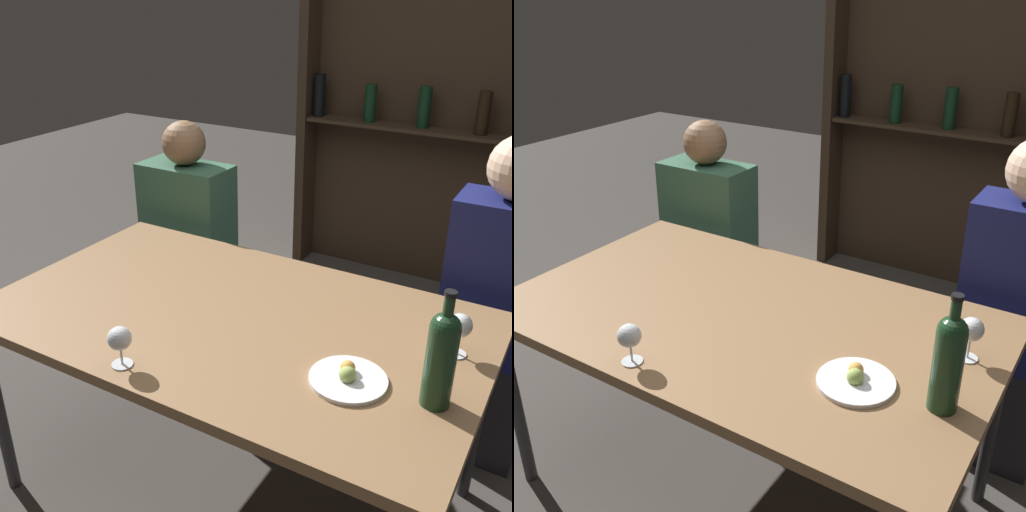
# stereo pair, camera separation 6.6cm
# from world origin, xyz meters

# --- Properties ---
(ground_plane) EXTENTS (10.00, 10.00, 0.00)m
(ground_plane) POSITION_xyz_m (0.00, 0.00, 0.00)
(ground_plane) COLOR #47423D
(dining_table) EXTENTS (1.57, 0.93, 0.75)m
(dining_table) POSITION_xyz_m (0.00, 0.00, 0.69)
(dining_table) COLOR olive
(dining_table) RESTS_ON ground_plane
(wine_rack_wall) EXTENTS (1.48, 0.21, 2.38)m
(wine_rack_wall) POSITION_xyz_m (0.00, 2.02, 1.20)
(wine_rack_wall) COLOR #38281C
(wine_rack_wall) RESTS_ON ground_plane
(wine_bottle) EXTENTS (0.08, 0.08, 0.32)m
(wine_bottle) POSITION_xyz_m (0.67, -0.11, 0.89)
(wine_bottle) COLOR #19381E
(wine_bottle) RESTS_ON dining_table
(wine_glass_0) EXTENTS (0.07, 0.07, 0.13)m
(wine_glass_0) POSITION_xyz_m (0.66, 0.13, 0.84)
(wine_glass_0) COLOR silver
(wine_glass_0) RESTS_ON dining_table
(wine_glass_1) EXTENTS (0.07, 0.07, 0.12)m
(wine_glass_1) POSITION_xyz_m (-0.12, -0.39, 0.83)
(wine_glass_1) COLOR silver
(wine_glass_1) RESTS_ON dining_table
(food_plate_0) EXTENTS (0.21, 0.21, 0.05)m
(food_plate_0) POSITION_xyz_m (0.45, -0.14, 0.76)
(food_plate_0) COLOR white
(food_plate_0) RESTS_ON dining_table
(seated_person_left) EXTENTS (0.41, 0.22, 1.16)m
(seated_person_left) POSITION_xyz_m (-0.68, 0.67, 0.54)
(seated_person_left) COLOR #26262B
(seated_person_left) RESTS_ON ground_plane
(seated_person_right) EXTENTS (0.36, 0.22, 1.27)m
(seated_person_right) POSITION_xyz_m (0.69, 0.67, 0.61)
(seated_person_right) COLOR #26262B
(seated_person_right) RESTS_ON ground_plane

